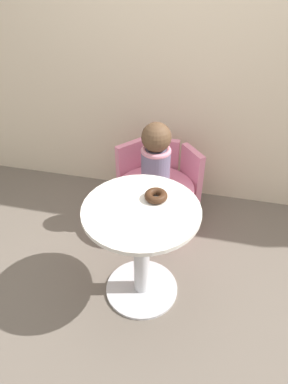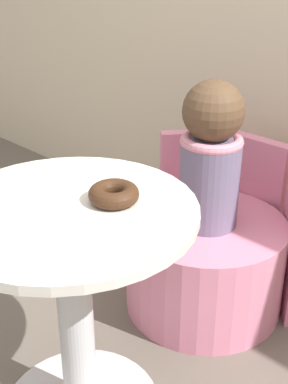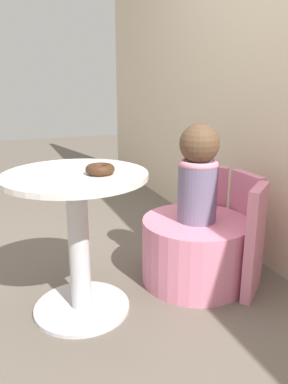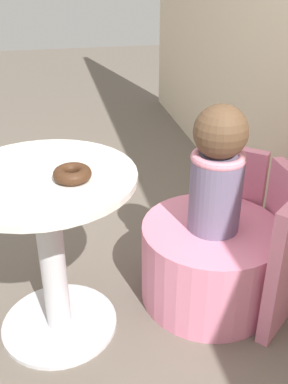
# 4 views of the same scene
# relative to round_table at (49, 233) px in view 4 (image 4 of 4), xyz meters

# --- Properties ---
(ground_plane) EXTENTS (12.00, 12.00, 0.00)m
(ground_plane) POSITION_rel_round_table_xyz_m (0.08, 0.02, -0.44)
(ground_plane) COLOR #665B51
(round_table) EXTENTS (0.64, 0.64, 0.68)m
(round_table) POSITION_rel_round_table_xyz_m (0.00, 0.00, 0.00)
(round_table) COLOR silver
(round_table) RESTS_ON ground_plane
(tub_chair) EXTENTS (0.58, 0.58, 0.35)m
(tub_chair) POSITION_rel_round_table_xyz_m (-0.05, 0.64, -0.27)
(tub_chair) COLOR pink
(tub_chair) RESTS_ON ground_plane
(booth_backrest) EXTENTS (0.68, 0.25, 0.58)m
(booth_backrest) POSITION_rel_round_table_xyz_m (-0.05, 0.88, -0.15)
(booth_backrest) COLOR pink
(booth_backrest) RESTS_ON ground_plane
(child_figure) EXTENTS (0.21, 0.21, 0.51)m
(child_figure) POSITION_rel_round_table_xyz_m (-0.05, 0.64, 0.17)
(child_figure) COLOR slate
(child_figure) RESTS_ON tub_chair
(donut) EXTENTS (0.13, 0.13, 0.04)m
(donut) POSITION_rel_round_table_xyz_m (0.06, 0.10, 0.26)
(donut) COLOR #3D2314
(donut) RESTS_ON round_table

